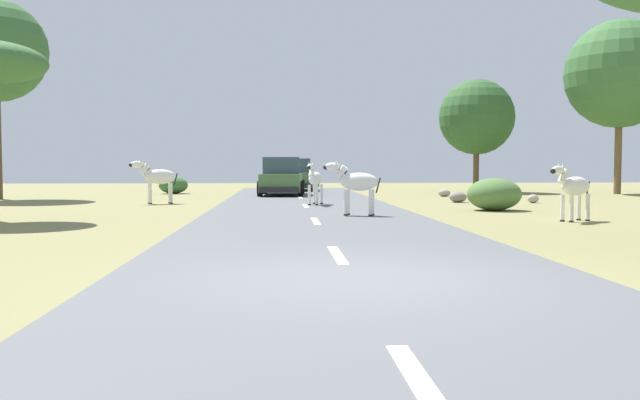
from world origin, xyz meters
TOP-DOWN VIEW (x-y plane):
  - ground_plane at (0.00, 0.00)m, footprint 90.00×90.00m
  - road at (-0.16, 0.00)m, footprint 6.00×64.00m
  - lane_markings at (-0.16, -1.00)m, footprint 0.16×56.00m
  - zebra_0 at (0.18, 14.69)m, footprint 0.73×1.52m
  - zebra_1 at (6.31, 8.10)m, footprint 1.41×0.97m
  - zebra_2 at (1.03, 9.74)m, footprint 1.54×0.74m
  - zebra_4 at (-5.51, 16.41)m, footprint 1.69×0.79m
  - car_0 at (-0.21, 28.16)m, footprint 2.03×4.35m
  - car_1 at (-0.92, 22.39)m, footprint 2.21×4.44m
  - tree_0 at (9.34, 26.11)m, footprint 3.95×3.95m
  - tree_4 at (15.68, 23.52)m, footprint 5.29×5.29m
  - bush_0 at (-6.35, 25.21)m, footprint 1.43×1.29m
  - bush_2 at (5.66, 12.19)m, footprint 1.69×1.52m
  - rock_0 at (8.49, 16.16)m, footprint 0.42×0.33m
  - rock_1 at (5.75, 16.65)m, footprint 0.66×0.59m
  - rock_2 at (6.43, 21.37)m, footprint 0.55×0.41m

SIDE VIEW (x-z plane):
  - ground_plane at x=0.00m, z-range 0.00..0.00m
  - road at x=-0.16m, z-range 0.00..0.05m
  - lane_markings at x=-0.16m, z-range 0.05..0.06m
  - rock_0 at x=8.49m, z-range 0.00..0.32m
  - rock_2 at x=6.43m, z-range 0.00..0.33m
  - rock_1 at x=5.75m, z-range 0.00..0.42m
  - bush_0 at x=-6.35m, z-range 0.00..0.86m
  - bush_2 at x=5.66m, z-range 0.00..1.01m
  - car_0 at x=-0.21m, z-range -0.02..1.72m
  - car_1 at x=-0.92m, z-range -0.02..1.72m
  - zebra_1 at x=6.31m, z-range 0.14..1.60m
  - zebra_0 at x=0.18m, z-range 0.19..1.67m
  - zebra_2 at x=1.03m, z-range 0.19..1.70m
  - zebra_4 at x=-5.51m, z-range 0.16..1.80m
  - tree_0 at x=9.34m, z-range 0.98..6.92m
  - tree_4 at x=15.68m, z-range 1.62..10.17m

